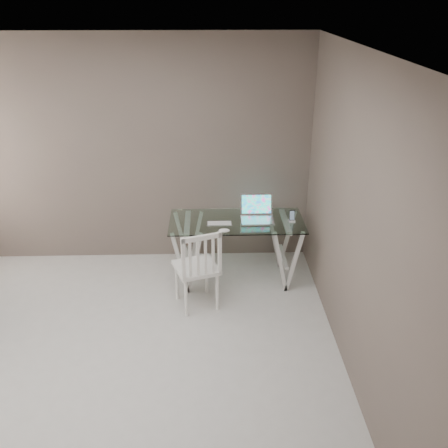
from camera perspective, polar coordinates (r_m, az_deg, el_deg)
The scene contains 7 objects.
room at distance 3.80m, azimuth -14.74°, elevation 3.17°, with size 4.50×4.52×2.71m.
desk at distance 5.74m, azimuth 1.41°, elevation -2.92°, with size 1.50×0.70×0.75m.
chair at distance 5.16m, azimuth -2.95°, elevation -4.84°, with size 0.54×0.54×0.92m.
laptop at distance 5.63m, azimuth 3.79°, elevation 1.22°, with size 0.37×0.34×0.25m.
keyboard at distance 5.50m, azimuth -0.53°, elevation 0.07°, with size 0.28×0.12×0.01m, color silver.
mouse at distance 5.31m, azimuth 0.02°, elevation -0.76°, with size 0.12×0.07×0.04m, color white.
phone_dock at distance 5.59m, azimuth 7.77°, elevation 0.62°, with size 0.07×0.07×0.13m.
Camera 1 is at (0.80, -3.42, 3.09)m, focal length 40.00 mm.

